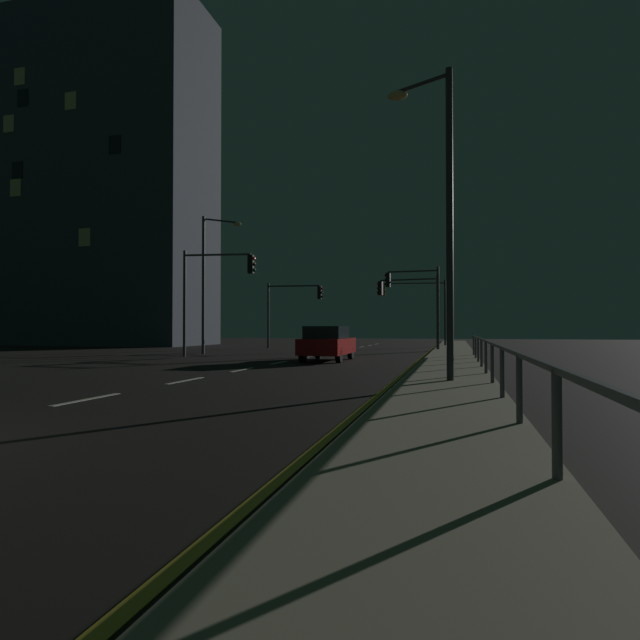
{
  "coord_description": "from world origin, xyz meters",
  "views": [
    {
      "loc": [
        7.32,
        -4.14,
        1.45
      ],
      "look_at": [
        -1.51,
        29.68,
        2.04
      ],
      "focal_mm": 29.3,
      "sensor_mm": 36.0,
      "label": 1
    }
  ],
  "objects_px": {
    "traffic_light_far_right": "(293,302)",
    "car": "(328,343)",
    "building_distant": "(108,180)",
    "street_lamp_far_end": "(440,196)",
    "traffic_light_near_left": "(416,298)",
    "traffic_light_near_right": "(409,297)",
    "street_lamp_mid_block": "(210,272)",
    "traffic_light_far_center": "(215,282)",
    "traffic_light_overhead_east": "(414,292)"
  },
  "relations": [
    {
      "from": "traffic_light_near_right",
      "to": "street_lamp_far_end",
      "type": "xyz_separation_m",
      "value": [
        2.65,
        -21.55,
        1.29
      ]
    },
    {
      "from": "traffic_light_far_center",
      "to": "car",
      "type": "bearing_deg",
      "value": -16.1
    },
    {
      "from": "car",
      "to": "street_lamp_mid_block",
      "type": "xyz_separation_m",
      "value": [
        -8.18,
        4.56,
        3.95
      ]
    },
    {
      "from": "traffic_light_overhead_east",
      "to": "street_lamp_mid_block",
      "type": "height_order",
      "value": "street_lamp_mid_block"
    },
    {
      "from": "traffic_light_near_left",
      "to": "street_lamp_far_end",
      "type": "bearing_deg",
      "value": -84.58
    },
    {
      "from": "traffic_light_near_left",
      "to": "traffic_light_far_right",
      "type": "height_order",
      "value": "traffic_light_near_left"
    },
    {
      "from": "building_distant",
      "to": "street_lamp_far_end",
      "type": "bearing_deg",
      "value": -41.93
    },
    {
      "from": "traffic_light_near_left",
      "to": "traffic_light_far_center",
      "type": "relative_size",
      "value": 0.94
    },
    {
      "from": "traffic_light_overhead_east",
      "to": "street_lamp_mid_block",
      "type": "bearing_deg",
      "value": -147.93
    },
    {
      "from": "traffic_light_near_left",
      "to": "traffic_light_near_right",
      "type": "height_order",
      "value": "traffic_light_near_left"
    },
    {
      "from": "traffic_light_far_center",
      "to": "street_lamp_far_end",
      "type": "height_order",
      "value": "street_lamp_far_end"
    },
    {
      "from": "traffic_light_far_right",
      "to": "traffic_light_near_right",
      "type": "distance_m",
      "value": 8.96
    },
    {
      "from": "traffic_light_far_right",
      "to": "street_lamp_far_end",
      "type": "distance_m",
      "value": 26.04
    },
    {
      "from": "traffic_light_far_right",
      "to": "street_lamp_mid_block",
      "type": "bearing_deg",
      "value": -101.95
    },
    {
      "from": "car",
      "to": "traffic_light_near_left",
      "type": "distance_m",
      "value": 20.21
    },
    {
      "from": "traffic_light_far_center",
      "to": "street_lamp_mid_block",
      "type": "xyz_separation_m",
      "value": [
        -1.63,
        2.67,
        0.85
      ]
    },
    {
      "from": "traffic_light_near_left",
      "to": "building_distant",
      "type": "distance_m",
      "value": 29.93
    },
    {
      "from": "traffic_light_near_right",
      "to": "building_distant",
      "type": "xyz_separation_m",
      "value": [
        -27.81,
        5.8,
        11.52
      ]
    },
    {
      "from": "traffic_light_near_left",
      "to": "street_lamp_mid_block",
      "type": "relative_size",
      "value": 0.66
    },
    {
      "from": "traffic_light_overhead_east",
      "to": "building_distant",
      "type": "relative_size",
      "value": 0.18
    },
    {
      "from": "traffic_light_overhead_east",
      "to": "street_lamp_mid_block",
      "type": "relative_size",
      "value": 0.67
    },
    {
      "from": "traffic_light_far_right",
      "to": "car",
      "type": "bearing_deg",
      "value": -66.5
    },
    {
      "from": "traffic_light_near_right",
      "to": "building_distant",
      "type": "relative_size",
      "value": 0.16
    },
    {
      "from": "street_lamp_far_end",
      "to": "traffic_light_near_left",
      "type": "bearing_deg",
      "value": 95.42
    },
    {
      "from": "traffic_light_far_center",
      "to": "building_distant",
      "type": "height_order",
      "value": "building_distant"
    },
    {
      "from": "traffic_light_near_left",
      "to": "street_lamp_mid_block",
      "type": "distance_m",
      "value": 18.65
    },
    {
      "from": "car",
      "to": "traffic_light_near_left",
      "type": "height_order",
      "value": "traffic_light_near_left"
    },
    {
      "from": "street_lamp_mid_block",
      "to": "car",
      "type": "bearing_deg",
      "value": -29.14
    },
    {
      "from": "traffic_light_far_center",
      "to": "building_distant",
      "type": "distance_m",
      "value": 27.14
    },
    {
      "from": "car",
      "to": "traffic_light_far_center",
      "type": "xyz_separation_m",
      "value": [
        -6.55,
        1.89,
        3.1
      ]
    },
    {
      "from": "street_lamp_mid_block",
      "to": "traffic_light_overhead_east",
      "type": "bearing_deg",
      "value": 32.07
    },
    {
      "from": "traffic_light_near_left",
      "to": "traffic_light_near_right",
      "type": "bearing_deg",
      "value": -89.16
    },
    {
      "from": "street_lamp_far_end",
      "to": "traffic_light_far_right",
      "type": "bearing_deg",
      "value": 116.04
    },
    {
      "from": "car",
      "to": "street_lamp_far_end",
      "type": "relative_size",
      "value": 0.55
    },
    {
      "from": "traffic_light_overhead_east",
      "to": "traffic_light_far_center",
      "type": "bearing_deg",
      "value": -134.66
    },
    {
      "from": "traffic_light_near_right",
      "to": "traffic_light_far_center",
      "type": "bearing_deg",
      "value": -131.28
    },
    {
      "from": "traffic_light_far_center",
      "to": "traffic_light_far_right",
      "type": "relative_size",
      "value": 1.14
    },
    {
      "from": "traffic_light_overhead_east",
      "to": "traffic_light_far_right",
      "type": "relative_size",
      "value": 1.09
    },
    {
      "from": "car",
      "to": "traffic_light_overhead_east",
      "type": "distance_m",
      "value": 12.36
    },
    {
      "from": "car",
      "to": "building_distant",
      "type": "bearing_deg",
      "value": 144.25
    },
    {
      "from": "traffic_light_far_center",
      "to": "street_lamp_far_end",
      "type": "xyz_separation_m",
      "value": [
        11.82,
        -11.11,
        0.97
      ]
    },
    {
      "from": "traffic_light_far_center",
      "to": "traffic_light_near_right",
      "type": "bearing_deg",
      "value": 48.72
    },
    {
      "from": "traffic_light_far_right",
      "to": "traffic_light_near_right",
      "type": "relative_size",
      "value": 1.01
    },
    {
      "from": "car",
      "to": "street_lamp_mid_block",
      "type": "distance_m",
      "value": 10.16
    },
    {
      "from": "street_lamp_far_end",
      "to": "building_distant",
      "type": "relative_size",
      "value": 0.26
    },
    {
      "from": "traffic_light_overhead_east",
      "to": "traffic_light_near_right",
      "type": "height_order",
      "value": "traffic_light_overhead_east"
    },
    {
      "from": "street_lamp_mid_block",
      "to": "building_distant",
      "type": "relative_size",
      "value": 0.26
    },
    {
      "from": "car",
      "to": "traffic_light_far_right",
      "type": "distance_m",
      "value": 15.65
    },
    {
      "from": "building_distant",
      "to": "car",
      "type": "bearing_deg",
      "value": -35.75
    },
    {
      "from": "traffic_light_near_right",
      "to": "street_lamp_mid_block",
      "type": "xyz_separation_m",
      "value": [
        -10.8,
        -7.78,
        1.17
      ]
    }
  ]
}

